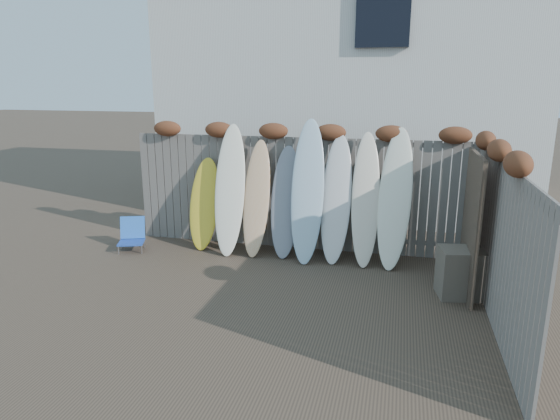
% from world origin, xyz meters
% --- Properties ---
extents(ground, '(80.00, 80.00, 0.00)m').
position_xyz_m(ground, '(0.00, 0.00, 0.00)').
color(ground, '#493A2D').
extents(back_fence, '(6.05, 0.28, 2.24)m').
position_xyz_m(back_fence, '(0.06, 2.39, 1.18)').
color(back_fence, slate).
rests_on(back_fence, ground).
extents(right_fence, '(0.28, 4.40, 2.24)m').
position_xyz_m(right_fence, '(2.99, 0.25, 1.14)').
color(right_fence, slate).
rests_on(right_fence, ground).
extents(house, '(8.50, 5.50, 6.33)m').
position_xyz_m(house, '(0.50, 6.50, 3.20)').
color(house, silver).
rests_on(house, ground).
extents(beach_chair, '(0.56, 0.58, 0.57)m').
position_xyz_m(beach_chair, '(-2.83, 1.60, 0.27)').
color(beach_chair, '#2247AB').
rests_on(beach_chair, ground).
extents(wooden_crate, '(0.67, 0.59, 0.69)m').
position_xyz_m(wooden_crate, '(2.68, 0.86, 0.34)').
color(wooden_crate, '#6E5F52').
rests_on(wooden_crate, ground).
extents(lattice_panel, '(0.07, 1.33, 1.99)m').
position_xyz_m(lattice_panel, '(2.78, 1.06, 1.00)').
color(lattice_panel, '#31251E').
rests_on(lattice_panel, ground).
extents(surfboard_0, '(0.56, 0.59, 1.61)m').
position_xyz_m(surfboard_0, '(-1.60, 2.04, 0.81)').
color(surfboard_0, yellow).
rests_on(surfboard_0, ground).
extents(surfboard_1, '(0.59, 0.82, 2.22)m').
position_xyz_m(surfboard_1, '(-1.08, 1.95, 1.11)').
color(surfboard_1, white).
rests_on(surfboard_1, ground).
extents(surfboard_2, '(0.46, 0.70, 1.97)m').
position_xyz_m(surfboard_2, '(-0.60, 1.96, 0.98)').
color(surfboard_2, '#E89768').
rests_on(surfboard_2, ground).
extents(surfboard_3, '(0.53, 0.69, 1.88)m').
position_xyz_m(surfboard_3, '(-0.10, 2.00, 0.94)').
color(surfboard_3, gray).
rests_on(surfboard_3, ground).
extents(surfboard_4, '(0.59, 0.85, 2.34)m').
position_xyz_m(surfboard_4, '(0.30, 1.90, 1.17)').
color(surfboard_4, '#A8C8DC').
rests_on(surfboard_4, ground).
extents(surfboard_5, '(0.51, 0.75, 2.09)m').
position_xyz_m(surfboard_5, '(0.77, 1.96, 1.04)').
color(surfboard_5, silver).
rests_on(surfboard_5, ground).
extents(surfboard_6, '(0.51, 0.79, 2.14)m').
position_xyz_m(surfboard_6, '(1.26, 1.94, 1.07)').
color(surfboard_6, silver).
rests_on(surfboard_6, ground).
extents(surfboard_7, '(0.60, 0.83, 2.23)m').
position_xyz_m(surfboard_7, '(1.72, 1.93, 1.11)').
color(surfboard_7, white).
rests_on(surfboard_7, ground).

